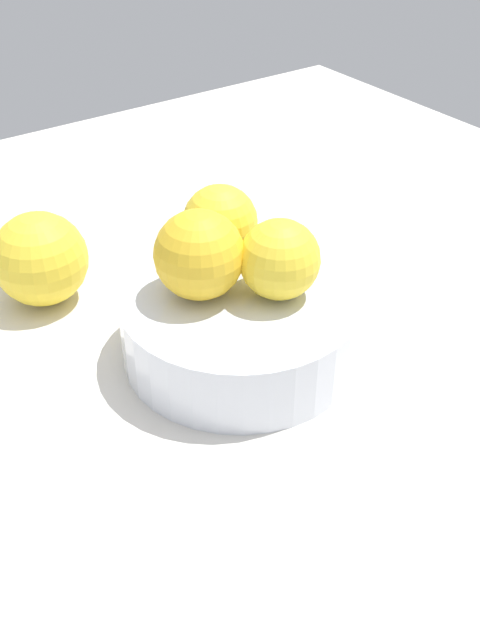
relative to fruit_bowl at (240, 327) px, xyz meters
The scene contains 6 objects.
ground_plane 3.74cm from the fruit_bowl, ahead, with size 110.00×110.00×2.00cm, color silver.
fruit_bowl is the anchor object (origin of this frame).
orange_in_bowl_0 6.88cm from the fruit_bowl, 62.16° to the left, with size 6.34×6.34×6.34cm, color yellow.
orange_in_bowl_1 7.24cm from the fruit_bowl, 133.70° to the right, with size 7.06×7.06×7.06cm, color yellow.
orange_in_bowl_2 8.99cm from the fruit_bowl, 159.35° to the left, with size 6.30×6.30×6.30cm, color yellow.
orange_loose_0 19.51cm from the fruit_bowl, 149.75° to the right, with size 8.48×8.48×8.48cm, color yellow.
Camera 1 is at (39.33, -27.78, 38.71)cm, focal length 41.70 mm.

